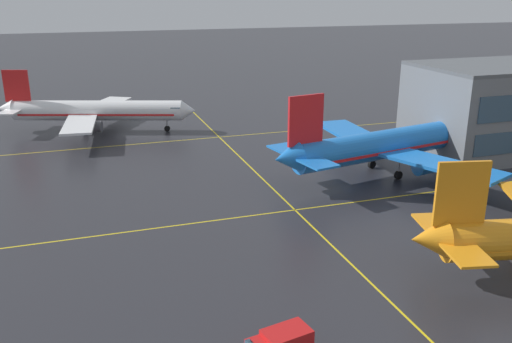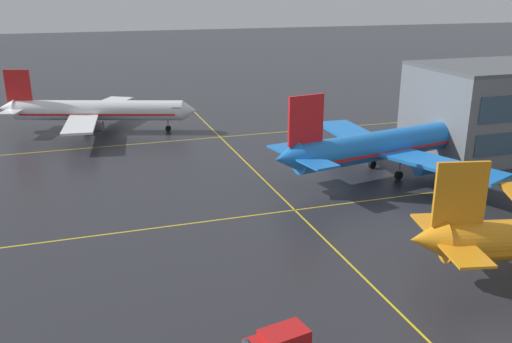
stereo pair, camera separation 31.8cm
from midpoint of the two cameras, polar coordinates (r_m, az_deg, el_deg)
airliner_second_row at (r=72.30m, az=14.18°, el=2.90°), size 36.46×31.02×11.38m
airliner_third_row at (r=94.66m, az=-16.50°, el=6.09°), size 32.04×27.40×10.21m
taxiway_markings at (r=59.24m, az=3.93°, el=-4.02°), size 147.06×105.76×0.01m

